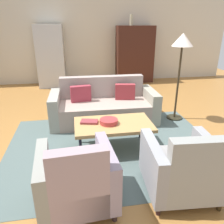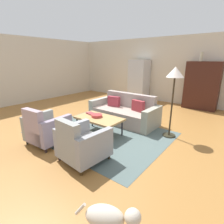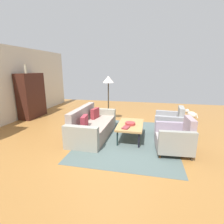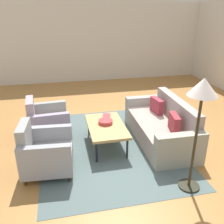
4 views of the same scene
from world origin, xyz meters
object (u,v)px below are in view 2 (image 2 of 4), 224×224
Objects in this scene: coffee_table at (99,119)px; floor_lamp at (175,79)px; dog at (109,218)px; cabinet at (202,86)px; refrigerator at (139,80)px; armchair_left at (45,130)px; fruit_bowl at (97,116)px; book_stack at (91,114)px; couch at (125,113)px; vase_tall at (202,57)px; armchair_right at (81,145)px.

floor_lamp is (1.49, 1.00, 1.03)m from coffee_table.
floor_lamp is 3.29m from dog.
coffee_table is at bearing -108.98° from cabinet.
armchair_left is at bearing -83.24° from refrigerator.
fruit_bowl is 0.31m from book_stack.
couch is 3.26m from refrigerator.
couch is 2.43m from armchair_left.
vase_tall is at bearing 71.92° from fruit_bowl.
armchair_left reaches higher than fruit_bowl.
vase_tall reaches higher than couch.
couch is at bearing 71.67° from armchair_left.
armchair_left is at bearing -117.04° from coffee_table.
book_stack is 4.57m from cabinet.
armchair_right is 2.70× the size of vase_tall.
coffee_table is 4.27× the size of fruit_bowl.
dog is at bearing -28.06° from armchair_right.
armchair_left is 1.19m from armchair_right.
floor_lamp is at bearing 41.92° from armchair_left.
armchair_right is 3.13× the size of fruit_bowl.
vase_tall is (1.31, 4.24, 1.55)m from coffee_table.
refrigerator reaches higher than dog.
dog is (0.49, -3.05, -1.13)m from floor_lamp.
armchair_right is 1.33× the size of dog.
armchair_right is at bearing -71.07° from refrigerator.
vase_tall is at bearing 72.83° from coffee_table.
fruit_bowl is at bearing -109.87° from cabinet.
vase_tall is at bearing -178.19° from cabinet.
refrigerator is at bearing 113.25° from armchair_right.
floor_lamp is at bearing 32.48° from fruit_bowl.
armchair_left reaches higher than couch.
book_stack is at bearing 164.98° from fruit_bowl.
couch is 1.90m from floor_lamp.
couch reaches higher than dog.
floor_lamp reaches higher than coffee_table.
couch is 2.43m from armchair_right.
book_stack is 0.17× the size of floor_lamp.
refrigerator is (-1.82, 5.30, 0.58)m from armchair_right.
book_stack is 4.73m from vase_tall.
dog is (1.99, -2.05, -0.10)m from coffee_table.
armchair_right is 0.49× the size of cabinet.
fruit_bowl is at bearing 124.17° from armchair_right.
couch is 1.19m from coffee_table.
armchair_right is 3.02× the size of book_stack.
armchair_right is 2.59m from floor_lamp.
cabinet is (1.83, 4.16, 0.43)m from book_stack.
armchair_right is (0.59, -2.35, 0.06)m from couch.
vase_tall reaches higher than floor_lamp.
armchair_left reaches higher than book_stack.
armchair_left is at bearing -110.80° from cabinet.
couch reaches higher than book_stack.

